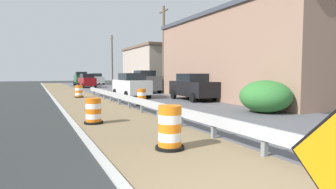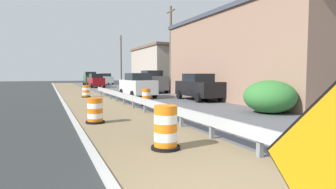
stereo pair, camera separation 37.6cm
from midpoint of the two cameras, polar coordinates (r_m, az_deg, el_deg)
traffic_barrel_nearest at (r=7.21m, az=1.02°, el=-7.03°), size 0.74×0.74×1.11m
traffic_barrel_close at (r=11.29m, az=-13.49°, el=-3.41°), size 0.73×0.73×0.98m
traffic_barrel_mid at (r=17.19m, az=-3.77°, el=-0.69°), size 0.64×0.64×1.01m
traffic_barrel_far at (r=24.01m, az=-15.69°, el=0.50°), size 0.73×0.73×0.98m
car_lead_near_lane at (r=47.13m, az=-15.13°, el=3.05°), size 2.10×4.47×2.24m
car_trailing_near_lane at (r=20.71m, az=6.71°, el=1.54°), size 2.04×4.64×1.93m
car_lead_far_lane at (r=41.49m, az=-14.04°, el=2.74°), size 2.02×4.67×1.94m
car_mid_far_lane at (r=53.04m, az=-12.24°, el=3.09°), size 2.18×4.84×2.00m
car_trailing_far_lane at (r=23.12m, az=-5.68°, el=1.86°), size 2.08×4.73×1.97m
car_distant_a at (r=29.11m, az=-2.80°, el=2.62°), size 2.03×4.71×2.25m
roadside_shop_near at (r=22.62m, az=17.86°, el=7.25°), size 7.72×16.06×6.38m
roadside_shop_far at (r=39.46m, az=0.64°, el=5.46°), size 8.22×11.23×5.59m
utility_pole_near at (r=17.22m, az=23.57°, el=12.21°), size 0.24×1.80×8.51m
utility_pole_mid at (r=28.40m, az=0.93°, el=9.24°), size 0.24×1.80×8.53m
utility_pole_far at (r=48.42m, az=-9.18°, el=6.95°), size 0.24×1.80×8.31m
bush_roadside at (r=14.67m, az=20.44°, el=-0.42°), size 2.51×2.51×1.59m
tree_roadside at (r=30.45m, az=8.75°, el=10.80°), size 3.90×3.90×7.24m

